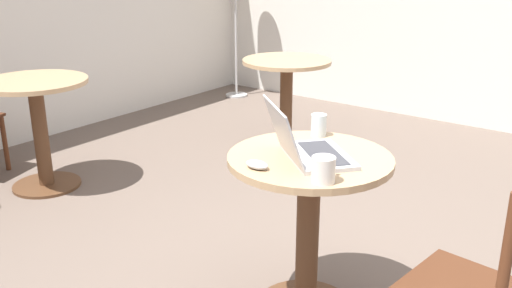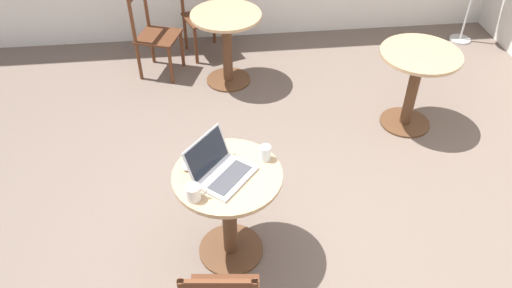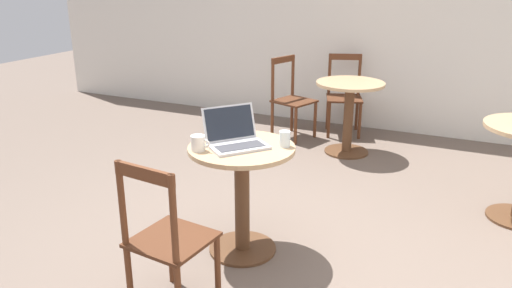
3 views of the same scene
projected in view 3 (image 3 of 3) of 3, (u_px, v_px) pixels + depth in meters
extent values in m
plane|color=#66564C|center=(266.00, 254.00, 3.40)|extent=(16.00, 16.00, 0.00)
cube|color=silver|center=(379.00, 15.00, 5.73)|extent=(9.40, 0.06, 2.70)
cylinder|color=#51331E|center=(243.00, 248.00, 3.45)|extent=(0.46, 0.46, 0.02)
cylinder|color=#51331E|center=(242.00, 200.00, 3.33)|extent=(0.10, 0.10, 0.71)
cylinder|color=tan|center=(242.00, 148.00, 3.21)|extent=(0.70, 0.70, 0.03)
cylinder|color=#51331E|center=(346.00, 151.00, 5.31)|extent=(0.46, 0.46, 0.02)
cylinder|color=#51331E|center=(348.00, 118.00, 5.19)|extent=(0.10, 0.10, 0.71)
cylinder|color=tan|center=(350.00, 83.00, 5.07)|extent=(0.70, 0.70, 0.03)
cylinder|color=#562D19|center=(171.00, 251.00, 3.04)|extent=(0.04, 0.04, 0.42)
cylinder|color=#562D19|center=(218.00, 268.00, 2.87)|extent=(0.04, 0.04, 0.42)
cylinder|color=#562D19|center=(129.00, 280.00, 2.75)|extent=(0.04, 0.04, 0.42)
cube|color=#492715|center=(172.00, 240.00, 2.74)|extent=(0.44, 0.44, 0.02)
cylinder|color=#562D19|center=(122.00, 203.00, 2.60)|extent=(0.04, 0.04, 0.48)
cylinder|color=#562D19|center=(174.00, 220.00, 2.43)|extent=(0.04, 0.04, 0.48)
cube|color=#562D19|center=(144.00, 174.00, 2.45)|extent=(0.38, 0.07, 0.07)
cylinder|color=#562D19|center=(360.00, 121.00, 5.67)|extent=(0.04, 0.04, 0.42)
cylinder|color=#562D19|center=(329.00, 120.00, 5.71)|extent=(0.04, 0.04, 0.42)
cylinder|color=#562D19|center=(357.00, 113.00, 6.00)|extent=(0.04, 0.04, 0.42)
cylinder|color=#562D19|center=(328.00, 112.00, 6.03)|extent=(0.04, 0.04, 0.42)
cube|color=#492715|center=(344.00, 98.00, 5.78)|extent=(0.51, 0.51, 0.02)
cylinder|color=#562D19|center=(359.00, 74.00, 5.85)|extent=(0.04, 0.04, 0.48)
cylinder|color=#562D19|center=(329.00, 74.00, 5.88)|extent=(0.04, 0.04, 0.48)
cube|color=#562D19|center=(345.00, 57.00, 5.80)|extent=(0.37, 0.15, 0.07)
cylinder|color=#562D19|center=(315.00, 120.00, 5.73)|extent=(0.04, 0.04, 0.42)
cylinder|color=#562D19|center=(296.00, 126.00, 5.49)|extent=(0.04, 0.04, 0.42)
cylinder|color=#562D19|center=(292.00, 114.00, 5.96)|extent=(0.04, 0.04, 0.42)
cylinder|color=#562D19|center=(272.00, 120.00, 5.72)|extent=(0.04, 0.04, 0.42)
cube|color=#492715|center=(294.00, 101.00, 5.65)|extent=(0.51, 0.51, 0.02)
cylinder|color=#562D19|center=(293.00, 75.00, 5.81)|extent=(0.04, 0.04, 0.48)
cylinder|color=#562D19|center=(273.00, 80.00, 5.57)|extent=(0.04, 0.04, 0.48)
cube|color=#562D19|center=(283.00, 60.00, 5.62)|extent=(0.15, 0.37, 0.07)
cube|color=#B7B7BC|center=(239.00, 147.00, 3.17)|extent=(0.41, 0.42, 0.02)
cube|color=#38383D|center=(240.00, 146.00, 3.15)|extent=(0.29, 0.31, 0.00)
cube|color=#B7B7BC|center=(229.00, 123.00, 3.26)|extent=(0.29, 0.33, 0.22)
cube|color=black|center=(230.00, 123.00, 3.26)|extent=(0.26, 0.30, 0.20)
ellipsoid|color=#B7B7BC|center=(215.00, 135.00, 3.37)|extent=(0.06, 0.10, 0.03)
cylinder|color=silver|center=(198.00, 143.00, 3.11)|extent=(0.09, 0.09, 0.10)
torus|color=silver|center=(206.00, 144.00, 3.09)|extent=(0.06, 0.01, 0.06)
cylinder|color=silver|center=(285.00, 139.00, 3.19)|extent=(0.07, 0.07, 0.10)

